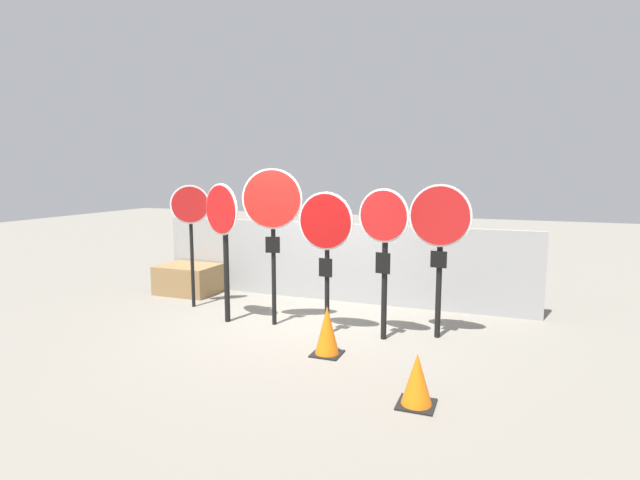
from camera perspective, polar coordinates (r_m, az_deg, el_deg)
The scene contains 11 objects.
ground_plane at distance 8.24m, azimuth -2.08°, elevation -9.60°, with size 40.00×40.00×0.00m, color gray.
fence_back at distance 9.57m, azimuth 1.79°, elevation -2.53°, with size 7.38×0.12×1.49m.
stop_sign_0 at distance 9.22m, azimuth -14.58°, elevation 2.50°, with size 0.60×0.40×2.23m.
stop_sign_1 at distance 8.18m, azimuth -11.05°, elevation 1.54°, with size 0.78×0.35×2.28m.
stop_sign_2 at distance 7.87m, azimuth -5.47°, elevation 3.17°, with size 0.92×0.29×2.52m.
stop_sign_3 at distance 7.37m, azimuth 0.67°, elevation 0.71°, with size 0.86×0.15×2.18m.
stop_sign_4 at distance 7.23m, azimuth 7.31°, elevation 0.46°, with size 0.77×0.21×2.23m.
stop_sign_5 at distance 7.44m, azimuth 13.53°, elevation 0.94°, with size 0.91×0.17×2.29m.
traffic_cone_0 at distance 6.85m, azimuth 0.81°, elevation -10.33°, with size 0.40×0.40×0.68m.
traffic_cone_1 at distance 5.58m, azimuth 11.02°, elevation -15.42°, with size 0.40×0.40×0.58m.
storage_crate at distance 10.55m, azimuth -14.80°, elevation -4.33°, with size 1.15×0.90×0.58m.
Camera 1 is at (3.08, -7.23, 2.48)m, focal length 28.00 mm.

